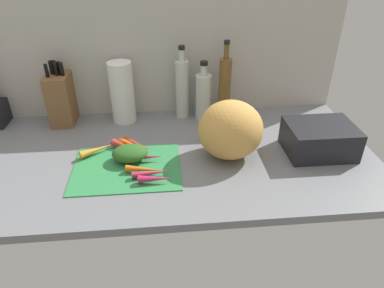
# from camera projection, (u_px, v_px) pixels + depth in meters

# --- Properties ---
(ground_plane) EXTENTS (1.70, 0.80, 0.03)m
(ground_plane) POSITION_uv_depth(u_px,v_px,m) (155.00, 156.00, 1.38)
(ground_plane) COLOR slate
(wall_back) EXTENTS (1.70, 0.03, 0.60)m
(wall_back) POSITION_uv_depth(u_px,v_px,m) (151.00, 48.00, 1.54)
(wall_back) COLOR #BCB7AD
(wall_back) RESTS_ON ground_plane
(cutting_board) EXTENTS (0.39, 0.30, 0.01)m
(cutting_board) POSITION_uv_depth(u_px,v_px,m) (127.00, 168.00, 1.28)
(cutting_board) COLOR #338C4C
(cutting_board) RESTS_ON ground_plane
(carrot_0) EXTENTS (0.13, 0.09, 0.03)m
(carrot_0) POSITION_uv_depth(u_px,v_px,m) (97.00, 150.00, 1.35)
(carrot_0) COLOR orange
(carrot_0) RESTS_ON cutting_board
(carrot_1) EXTENTS (0.12, 0.03, 0.03)m
(carrot_1) POSITION_uv_depth(u_px,v_px,m) (155.00, 179.00, 1.19)
(carrot_1) COLOR #B2264C
(carrot_1) RESTS_ON cutting_board
(carrot_2) EXTENTS (0.10, 0.09, 0.03)m
(carrot_2) POSITION_uv_depth(u_px,v_px,m) (123.00, 146.00, 1.37)
(carrot_2) COLOR red
(carrot_2) RESTS_ON cutting_board
(carrot_3) EXTENTS (0.13, 0.05, 0.02)m
(carrot_3) POSITION_uv_depth(u_px,v_px,m) (144.00, 169.00, 1.24)
(carrot_3) COLOR orange
(carrot_3) RESTS_ON cutting_board
(carrot_4) EXTENTS (0.15, 0.03, 0.03)m
(carrot_4) POSITION_uv_depth(u_px,v_px,m) (143.00, 157.00, 1.30)
(carrot_4) COLOR #B2264C
(carrot_4) RESTS_ON cutting_board
(carrot_5) EXTENTS (0.14, 0.04, 0.02)m
(carrot_5) POSITION_uv_depth(u_px,v_px,m) (151.00, 173.00, 1.22)
(carrot_5) COLOR #B2264C
(carrot_5) RESTS_ON cutting_board
(carrot_6) EXTENTS (0.10, 0.09, 0.03)m
(carrot_6) POSITION_uv_depth(u_px,v_px,m) (131.00, 144.00, 1.39)
(carrot_6) COLOR orange
(carrot_6) RESTS_ON cutting_board
(carrot_7) EXTENTS (0.12, 0.11, 0.02)m
(carrot_7) POSITION_uv_depth(u_px,v_px,m) (138.00, 144.00, 1.39)
(carrot_7) COLOR red
(carrot_7) RESTS_ON cutting_board
(carrot_greens_pile) EXTENTS (0.13, 0.10, 0.06)m
(carrot_greens_pile) POSITION_uv_depth(u_px,v_px,m) (130.00, 153.00, 1.30)
(carrot_greens_pile) COLOR #2D6023
(carrot_greens_pile) RESTS_ON cutting_board
(winter_squash) EXTENTS (0.24, 0.22, 0.22)m
(winter_squash) POSITION_uv_depth(u_px,v_px,m) (230.00, 130.00, 1.30)
(winter_squash) COLOR gold
(winter_squash) RESTS_ON ground_plane
(knife_block) EXTENTS (0.10, 0.14, 0.28)m
(knife_block) POSITION_uv_depth(u_px,v_px,m) (61.00, 98.00, 1.53)
(knife_block) COLOR brown
(knife_block) RESTS_ON ground_plane
(paper_towel_roll) EXTENTS (0.10, 0.10, 0.27)m
(paper_towel_roll) POSITION_uv_depth(u_px,v_px,m) (122.00, 92.00, 1.54)
(paper_towel_roll) COLOR white
(paper_towel_roll) RESTS_ON ground_plane
(bottle_0) EXTENTS (0.06, 0.06, 0.33)m
(bottle_0) POSITION_uv_depth(u_px,v_px,m) (182.00, 88.00, 1.57)
(bottle_0) COLOR silver
(bottle_0) RESTS_ON ground_plane
(bottle_1) EXTENTS (0.07, 0.07, 0.27)m
(bottle_1) POSITION_uv_depth(u_px,v_px,m) (203.00, 96.00, 1.57)
(bottle_1) COLOR silver
(bottle_1) RESTS_ON ground_plane
(bottle_2) EXTENTS (0.05, 0.05, 0.36)m
(bottle_2) POSITION_uv_depth(u_px,v_px,m) (225.00, 88.00, 1.54)
(bottle_2) COLOR brown
(bottle_2) RESTS_ON ground_plane
(dish_rack) EXTENTS (0.25, 0.20, 0.12)m
(dish_rack) POSITION_uv_depth(u_px,v_px,m) (319.00, 139.00, 1.35)
(dish_rack) COLOR black
(dish_rack) RESTS_ON ground_plane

